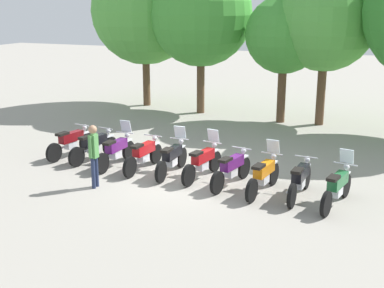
% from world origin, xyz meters
% --- Properties ---
extents(ground_plane, '(80.00, 80.00, 0.00)m').
position_xyz_m(ground_plane, '(0.00, 0.00, 0.00)').
color(ground_plane, gray).
extents(motorcycle_0, '(0.68, 2.18, 0.99)m').
position_xyz_m(motorcycle_0, '(-4.42, 0.53, 0.50)').
color(motorcycle_0, black).
rests_on(motorcycle_0, ground_plane).
extents(motorcycle_1, '(0.74, 2.17, 0.99)m').
position_xyz_m(motorcycle_1, '(-3.43, 0.42, 0.50)').
color(motorcycle_1, black).
rests_on(motorcycle_1, ground_plane).
extents(motorcycle_2, '(0.62, 2.19, 1.37)m').
position_xyz_m(motorcycle_2, '(-2.46, 0.18, 0.52)').
color(motorcycle_2, black).
rests_on(motorcycle_2, ground_plane).
extents(motorcycle_3, '(0.62, 2.19, 0.99)m').
position_xyz_m(motorcycle_3, '(-1.47, 0.16, 0.50)').
color(motorcycle_3, black).
rests_on(motorcycle_3, ground_plane).
extents(motorcycle_4, '(0.62, 2.19, 1.37)m').
position_xyz_m(motorcycle_4, '(-0.49, 0.13, 0.52)').
color(motorcycle_4, black).
rests_on(motorcycle_4, ground_plane).
extents(motorcycle_5, '(0.69, 2.18, 1.37)m').
position_xyz_m(motorcycle_5, '(0.49, 0.14, 0.52)').
color(motorcycle_5, black).
rests_on(motorcycle_5, ground_plane).
extents(motorcycle_6, '(0.73, 2.17, 0.99)m').
position_xyz_m(motorcycle_6, '(1.48, -0.14, 0.50)').
color(motorcycle_6, black).
rests_on(motorcycle_6, ground_plane).
extents(motorcycle_7, '(0.66, 2.18, 1.37)m').
position_xyz_m(motorcycle_7, '(2.46, -0.35, 0.52)').
color(motorcycle_7, black).
rests_on(motorcycle_7, ground_plane).
extents(motorcycle_8, '(0.62, 2.19, 0.99)m').
position_xyz_m(motorcycle_8, '(3.44, -0.32, 0.50)').
color(motorcycle_8, black).
rests_on(motorcycle_8, ground_plane).
extents(motorcycle_9, '(0.73, 2.17, 1.37)m').
position_xyz_m(motorcycle_9, '(4.42, -0.55, 0.52)').
color(motorcycle_9, black).
rests_on(motorcycle_9, ground_plane).
extents(person_0, '(0.24, 0.40, 1.79)m').
position_xyz_m(person_0, '(-2.01, -1.75, 1.06)').
color(person_0, '#232D4C').
rests_on(person_0, ground_plane).
extents(tree_0, '(5.16, 5.16, 7.21)m').
position_xyz_m(tree_0, '(-6.15, 9.45, 4.62)').
color(tree_0, brown).
rests_on(tree_0, ground_plane).
extents(tree_1, '(4.63, 4.63, 6.80)m').
position_xyz_m(tree_1, '(-2.98, 8.79, 4.47)').
color(tree_1, brown).
rests_on(tree_1, ground_plane).
extents(tree_2, '(3.25, 3.25, 5.35)m').
position_xyz_m(tree_2, '(0.94, 8.30, 3.70)').
color(tree_2, brown).
rests_on(tree_2, ground_plane).
extents(tree_3, '(4.12, 4.12, 6.38)m').
position_xyz_m(tree_3, '(2.58, 8.45, 4.31)').
color(tree_3, brown).
rests_on(tree_3, ground_plane).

